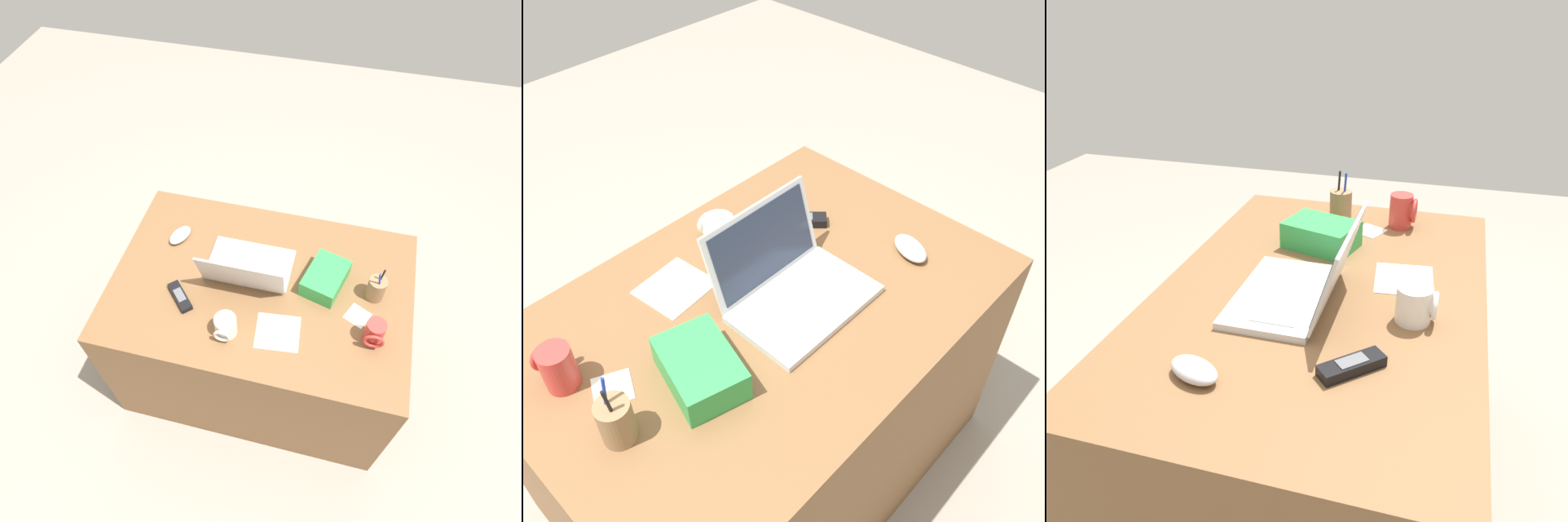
# 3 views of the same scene
# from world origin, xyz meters

# --- Properties ---
(ground_plane) EXTENTS (6.00, 6.00, 0.00)m
(ground_plane) POSITION_xyz_m (0.00, 0.00, 0.00)
(ground_plane) COLOR gray
(desk) EXTENTS (1.19, 0.80, 0.73)m
(desk) POSITION_xyz_m (0.00, 0.00, 0.36)
(desk) COLOR brown
(desk) RESTS_ON ground
(laptop) EXTENTS (0.34, 0.28, 0.21)m
(laptop) POSITION_xyz_m (0.06, -0.03, 0.77)
(laptop) COLOR silver
(laptop) RESTS_ON desk
(computer_mouse) EXTENTS (0.10, 0.13, 0.04)m
(computer_mouse) POSITION_xyz_m (0.39, -0.15, 0.74)
(computer_mouse) COLOR silver
(computer_mouse) RESTS_ON desk
(coffee_mug_white) EXTENTS (0.08, 0.08, 0.11)m
(coffee_mug_white) POSITION_xyz_m (-0.45, 0.14, 0.78)
(coffee_mug_white) COLOR #C63833
(coffee_mug_white) RESTS_ON desk
(coffee_mug_tall) EXTENTS (0.08, 0.09, 0.09)m
(coffee_mug_tall) POSITION_xyz_m (0.08, 0.24, 0.77)
(coffee_mug_tall) COLOR white
(coffee_mug_tall) RESTS_ON desk
(cordless_phone) EXTENTS (0.13, 0.13, 0.03)m
(cordless_phone) POSITION_xyz_m (0.29, 0.14, 0.74)
(cordless_phone) COLOR black
(cordless_phone) RESTS_ON desk
(pen_holder) EXTENTS (0.07, 0.07, 0.16)m
(pen_holder) POSITION_xyz_m (-0.44, -0.05, 0.78)
(pen_holder) COLOR olive
(pen_holder) RESTS_ON desk
(snack_bag) EXTENTS (0.18, 0.23, 0.08)m
(snack_bag) POSITION_xyz_m (-0.24, -0.06, 0.76)
(snack_bag) COLOR green
(snack_bag) RESTS_ON desk
(paper_note_near_laptop) EXTENTS (0.11, 0.11, 0.00)m
(paper_note_near_laptop) POSITION_xyz_m (-0.39, 0.06, 0.73)
(paper_note_near_laptop) COLOR white
(paper_note_near_laptop) RESTS_ON desk
(paper_note_left) EXTENTS (0.18, 0.16, 0.00)m
(paper_note_left) POSITION_xyz_m (-0.11, 0.19, 0.73)
(paper_note_left) COLOR white
(paper_note_left) RESTS_ON desk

